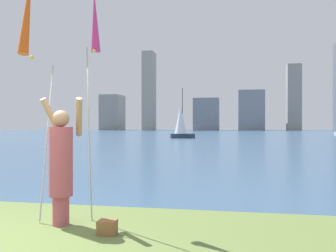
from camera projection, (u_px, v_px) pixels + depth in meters
name	position (u px, v px, depth m)	size (l,w,h in m)	color
ground	(212.00, 135.00, 54.83)	(120.00, 138.00, 0.12)	#5B7038
person	(61.00, 162.00, 5.57)	(0.74, 0.55, 2.02)	#B24C59
kite_flag_left	(28.00, 16.00, 5.33)	(0.16, 0.98, 4.00)	#B2B2B7
kite_flag_right	(95.00, 28.00, 5.94)	(0.16, 0.47, 3.86)	#B2B2B7
bag	(107.00, 227.00, 5.07)	(0.26, 0.21, 0.21)	brown
sailboat_0	(181.00, 122.00, 42.45)	(3.03, 1.90, 6.03)	#333D51
skyline_tower_0	(112.00, 113.00, 109.27)	(6.05, 7.81, 10.80)	gray
skyline_tower_1	(149.00, 91.00, 104.74)	(3.30, 5.08, 23.23)	gray
skyline_tower_2	(206.00, 114.00, 105.37)	(7.56, 5.80, 9.56)	gray
skyline_tower_3	(251.00, 111.00, 104.51)	(7.51, 7.35, 11.76)	gray
skyline_tower_4	(294.00, 97.00, 101.41)	(3.89, 3.70, 19.05)	gray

